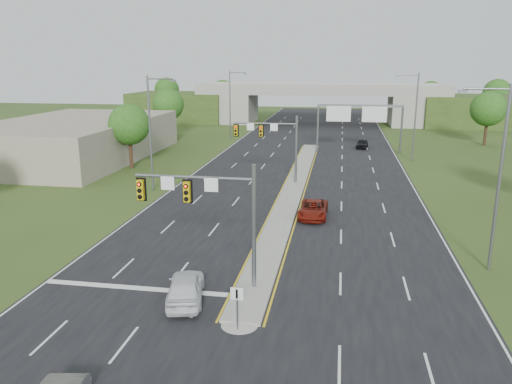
{
  "coord_description": "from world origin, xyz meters",
  "views": [
    {
      "loc": [
        4.34,
        -24.91,
        12.06
      ],
      "look_at": [
        -1.54,
        9.71,
        3.0
      ],
      "focal_mm": 35.0,
      "sensor_mm": 36.0,
      "label": 1
    }
  ],
  "objects": [
    {
      "name": "tree_l_mid",
      "position": [
        -24.0,
        55.0,
        5.51
      ],
      "size": [
        5.2,
        5.2,
        8.12
      ],
      "color": "#382316",
      "rests_on": "ground"
    },
    {
      "name": "tree_back_b",
      "position": [
        -24.0,
        94.0,
        5.51
      ],
      "size": [
        5.6,
        5.6,
        8.32
      ],
      "color": "#382316",
      "rests_on": "ground"
    },
    {
      "name": "median_nose",
      "position": [
        0.0,
        -4.0,
        0.1
      ],
      "size": [
        2.0,
        2.0,
        0.16
      ],
      "primitive_type": "cone",
      "color": "gray",
      "rests_on": "road"
    },
    {
      "name": "lightpole_l_far",
      "position": [
        -13.3,
        55.0,
        6.1
      ],
      "size": [
        2.85,
        0.25,
        11.0
      ],
      "color": "slate",
      "rests_on": "ground"
    },
    {
      "name": "lightpole_r_near",
      "position": [
        13.3,
        5.0,
        6.1
      ],
      "size": [
        2.85,
        0.25,
        11.0
      ],
      "color": "slate",
      "rests_on": "ground"
    },
    {
      "name": "overpass",
      "position": [
        0.0,
        80.0,
        3.55
      ],
      "size": [
        80.0,
        14.0,
        8.1
      ],
      "color": "gray",
      "rests_on": "ground"
    },
    {
      "name": "lane_markings",
      "position": [
        -0.6,
        28.91,
        0.02
      ],
      "size": [
        23.72,
        160.0,
        0.01
      ],
      "color": "gold",
      "rests_on": "road"
    },
    {
      "name": "signal_mast_near",
      "position": [
        -2.26,
        -0.07,
        4.73
      ],
      "size": [
        6.62,
        0.6,
        7.0
      ],
      "color": "slate",
      "rests_on": "ground"
    },
    {
      "name": "median",
      "position": [
        0.0,
        23.0,
        0.1
      ],
      "size": [
        2.0,
        54.0,
        0.16
      ],
      "primitive_type": "cube",
      "color": "gray",
      "rests_on": "road"
    },
    {
      "name": "car_far_c",
      "position": [
        7.58,
        49.33,
        0.68
      ],
      "size": [
        2.0,
        4.05,
        1.33
      ],
      "primitive_type": "imported",
      "rotation": [
        0.0,
        0.0,
        -0.11
      ],
      "color": "black",
      "rests_on": "road"
    },
    {
      "name": "tree_back_c",
      "position": [
        24.0,
        94.0,
        5.51
      ],
      "size": [
        5.6,
        5.6,
        8.32
      ],
      "color": "#382316",
      "rests_on": "ground"
    },
    {
      "name": "car_white",
      "position": [
        -3.27,
        -2.0,
        0.79
      ],
      "size": [
        2.75,
        4.8,
        1.54
      ],
      "primitive_type": "imported",
      "rotation": [
        0.0,
        0.0,
        3.36
      ],
      "color": "silver",
      "rests_on": "road"
    },
    {
      "name": "tree_back_a",
      "position": [
        -38.0,
        94.0,
        5.84
      ],
      "size": [
        6.0,
        6.0,
        8.85
      ],
      "color": "#382316",
      "rests_on": "ground"
    },
    {
      "name": "car_far_a",
      "position": [
        2.44,
        13.88,
        0.68
      ],
      "size": [
        2.32,
        4.84,
        1.33
      ],
      "primitive_type": "imported",
      "rotation": [
        0.0,
        0.0,
        -0.02
      ],
      "color": "maroon",
      "rests_on": "road"
    },
    {
      "name": "tree_back_d",
      "position": [
        38.0,
        94.0,
        5.84
      ],
      "size": [
        6.0,
        6.0,
        8.85
      ],
      "color": "#382316",
      "rests_on": "ground"
    },
    {
      "name": "keep_right_sign",
      "position": [
        0.0,
        -4.53,
        1.52
      ],
      "size": [
        0.6,
        0.13,
        2.2
      ],
      "color": "slate",
      "rests_on": "ground"
    },
    {
      "name": "tree_l_near",
      "position": [
        -20.0,
        30.0,
        5.18
      ],
      "size": [
        4.8,
        4.8,
        7.6
      ],
      "color": "#382316",
      "rests_on": "ground"
    },
    {
      "name": "sign_gantry",
      "position": [
        6.68,
        44.92,
        5.24
      ],
      "size": [
        11.58,
        0.44,
        6.67
      ],
      "color": "slate",
      "rests_on": "ground"
    },
    {
      "name": "signal_mast_far",
      "position": [
        -2.26,
        24.93,
        4.73
      ],
      "size": [
        6.62,
        0.6,
        7.0
      ],
      "color": "slate",
      "rests_on": "ground"
    },
    {
      "name": "lightpole_r_far",
      "position": [
        13.3,
        40.0,
        6.1
      ],
      "size": [
        2.85,
        0.25,
        11.0
      ],
      "color": "slate",
      "rests_on": "ground"
    },
    {
      "name": "lightpole_l_mid",
      "position": [
        -13.3,
        20.0,
        6.1
      ],
      "size": [
        2.85,
        0.25,
        11.0
      ],
      "color": "slate",
      "rests_on": "ground"
    },
    {
      "name": "road",
      "position": [
        0.0,
        35.0,
        0.01
      ],
      "size": [
        24.0,
        160.0,
        0.02
      ],
      "primitive_type": "cube",
      "color": "black",
      "rests_on": "ground"
    },
    {
      "name": "tree_r_mid",
      "position": [
        26.0,
        55.0,
        5.51
      ],
      "size": [
        5.2,
        5.2,
        8.12
      ],
      "color": "#382316",
      "rests_on": "ground"
    },
    {
      "name": "commercial_building",
      "position": [
        -30.0,
        35.0,
        2.5
      ],
      "size": [
        18.0,
        30.0,
        5.0
      ],
      "primitive_type": "cube",
      "color": "gray",
      "rests_on": "ground"
    },
    {
      "name": "ground",
      "position": [
        0.0,
        0.0,
        0.0
      ],
      "size": [
        240.0,
        240.0,
        0.0
      ],
      "primitive_type": "plane",
      "color": "#2E4318",
      "rests_on": "ground"
    }
  ]
}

